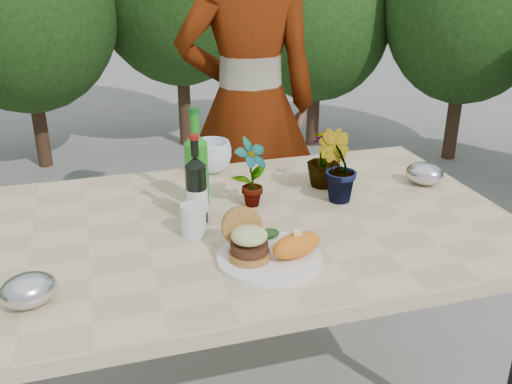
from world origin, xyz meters
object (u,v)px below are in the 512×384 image
object	(u,v)px
patio_table	(249,238)
dinner_plate	(269,258)
wine_bottle	(196,191)
person	(249,107)

from	to	relation	value
patio_table	dinner_plate	size ratio (longest dim) A/B	5.71
dinner_plate	wine_bottle	distance (m)	0.33
wine_bottle	person	bearing A→B (deg)	77.68
dinner_plate	person	distance (m)	1.15
patio_table	wine_bottle	bearing A→B (deg)	163.45
wine_bottle	patio_table	bearing A→B (deg)	-3.43
patio_table	wine_bottle	world-z (taller)	wine_bottle
wine_bottle	person	size ratio (longest dim) A/B	0.16
wine_bottle	person	world-z (taller)	person
dinner_plate	person	size ratio (longest dim) A/B	0.16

